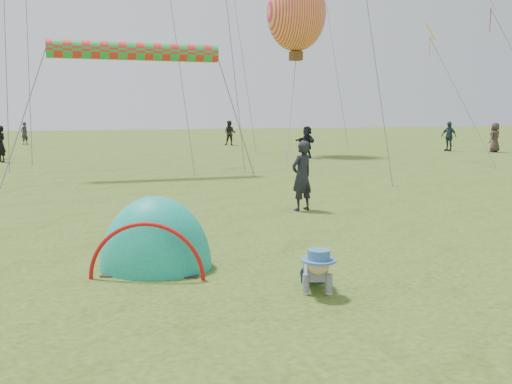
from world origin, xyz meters
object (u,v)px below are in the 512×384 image
object	(u,v)px
crawling_toddler	(316,268)
balloon_kite	(296,18)
popup_tent	(156,268)
standing_adult	(302,176)

from	to	relation	value
crawling_toddler	balloon_kite	distance (m)	25.13
popup_tent	balloon_kite	bearing A→B (deg)	83.24
standing_adult	crawling_toddler	bearing A→B (deg)	46.37
standing_adult	balloon_kite	xyz separation A→B (m)	(6.71, 16.57, 6.50)
standing_adult	balloon_kite	world-z (taller)	balloon_kite
crawling_toddler	popup_tent	size ratio (longest dim) A/B	0.37
standing_adult	balloon_kite	size ratio (longest dim) A/B	0.38
balloon_kite	crawling_toddler	bearing A→B (deg)	-111.88
popup_tent	balloon_kite	xyz separation A→B (m)	(10.83, 20.56, 7.34)
standing_adult	balloon_kite	bearing A→B (deg)	-134.24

